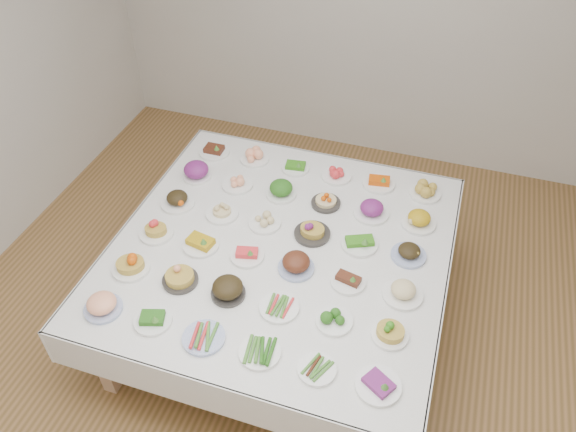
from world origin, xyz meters
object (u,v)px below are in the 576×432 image
(dish_18, at_px, (177,198))
(dish_35, at_px, (426,190))
(display_table, at_px, (281,253))
(dish_0, at_px, (102,303))

(dish_18, bearing_deg, dish_35, 21.49)
(dish_35, bearing_deg, display_table, -135.32)
(display_table, relative_size, dish_18, 9.21)
(display_table, height_order, dish_35, dish_35)
(dish_18, distance_m, dish_35, 1.73)
(display_table, bearing_deg, dish_0, -134.76)
(display_table, height_order, dish_18, dish_18)
(dish_0, relative_size, dish_35, 0.96)
(dish_18, relative_size, dish_35, 1.02)
(dish_0, bearing_deg, display_table, 45.24)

